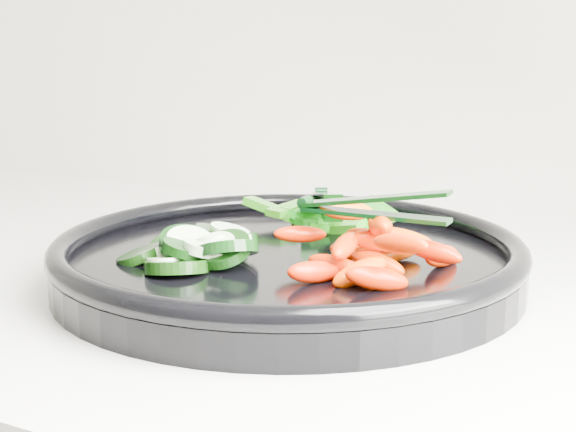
% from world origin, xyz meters
% --- Properties ---
extents(veggie_tray, '(0.48, 0.48, 0.04)m').
position_xyz_m(veggie_tray, '(0.53, 1.67, 0.95)').
color(veggie_tray, black).
rests_on(veggie_tray, counter).
extents(cucumber_pile, '(0.13, 0.12, 0.04)m').
position_xyz_m(cucumber_pile, '(0.47, 1.63, 0.96)').
color(cucumber_pile, black).
rests_on(cucumber_pile, veggie_tray).
extents(carrot_pile, '(0.15, 0.13, 0.06)m').
position_xyz_m(carrot_pile, '(0.61, 1.65, 0.97)').
color(carrot_pile, '#FB4500').
rests_on(carrot_pile, veggie_tray).
extents(pepper_pile, '(0.14, 0.09, 0.04)m').
position_xyz_m(pepper_pile, '(0.51, 1.77, 0.96)').
color(pepper_pile, '#156E0A').
rests_on(pepper_pile, veggie_tray).
extents(tong_carrot, '(0.11, 0.02, 0.02)m').
position_xyz_m(tong_carrot, '(0.61, 1.65, 1.00)').
color(tong_carrot, black).
rests_on(tong_carrot, carrot_pile).
extents(tong_pepper, '(0.07, 0.10, 0.02)m').
position_xyz_m(tong_pepper, '(0.52, 1.77, 0.98)').
color(tong_pepper, black).
rests_on(tong_pepper, pepper_pile).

